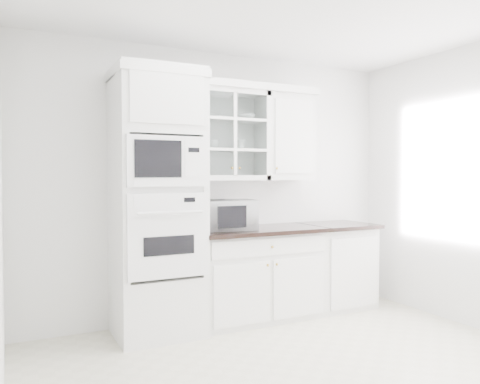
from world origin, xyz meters
TOP-DOWN VIEW (x-y plane):
  - ground at (0.00, 0.00)m, footprint 4.00×3.50m
  - room_shell at (0.00, 0.43)m, footprint 4.00×3.50m
  - oven_column at (-0.75, 1.42)m, footprint 0.76×0.68m
  - base_cabinet_run at (0.28, 1.45)m, footprint 1.32×0.67m
  - extra_base_cabinet at (1.28, 1.45)m, footprint 0.72×0.67m
  - upper_cabinet_glass at (0.03, 1.58)m, footprint 0.80×0.33m
  - upper_cabinet_solid at (0.71, 1.58)m, footprint 0.55×0.33m
  - crown_molding at (-0.07, 1.56)m, footprint 2.14×0.38m
  - countertop_microwave at (-0.04, 1.43)m, footprint 0.56×0.48m
  - bowl_a at (-0.18, 1.57)m, footprint 0.22×0.22m
  - bowl_b at (0.23, 1.59)m, footprint 0.25×0.25m
  - cup_a at (-0.14, 1.57)m, footprint 0.13×0.13m
  - cup_b at (0.16, 1.57)m, footprint 0.14×0.14m

SIDE VIEW (x-z plane):
  - ground at x=0.00m, z-range 0.00..0.01m
  - base_cabinet_run at x=0.28m, z-range 0.00..0.92m
  - extra_base_cabinet at x=1.28m, z-range 0.00..0.92m
  - countertop_microwave at x=-0.04m, z-range 0.92..1.21m
  - oven_column at x=-0.75m, z-range 0.00..2.40m
  - cup_a at x=-0.14m, z-range 1.71..1.80m
  - cup_b at x=0.16m, z-range 1.71..1.81m
  - room_shell at x=0.00m, z-range 0.43..3.13m
  - upper_cabinet_glass at x=0.03m, z-range 1.40..2.30m
  - upper_cabinet_solid at x=0.71m, z-range 1.40..2.30m
  - bowl_a at x=-0.18m, z-range 2.01..2.06m
  - bowl_b at x=0.23m, z-range 2.01..2.07m
  - crown_molding at x=-0.07m, z-range 2.30..2.37m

